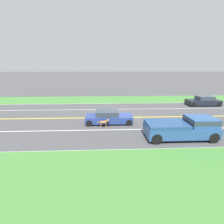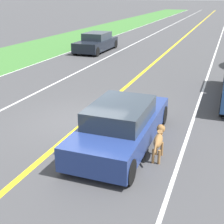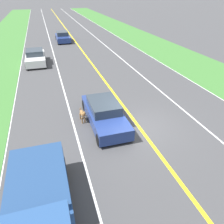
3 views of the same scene
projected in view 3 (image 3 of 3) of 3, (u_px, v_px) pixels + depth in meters
name	position (u px, v px, depth m)	size (l,w,h in m)	color
ground_plane	(139.00, 127.00, 12.30)	(400.00, 400.00, 0.00)	#424244
centre_divider_line	(139.00, 127.00, 12.29)	(0.18, 160.00, 0.01)	yellow
lane_edge_line_right	(5.00, 151.00, 10.51)	(0.14, 160.00, 0.01)	white
lane_dash_same_dir	(77.00, 138.00, 11.40)	(0.10, 160.00, 0.01)	white
lane_dash_oncoming	(192.00, 118.00, 13.19)	(0.10, 160.00, 0.01)	white
ego_car	(104.00, 113.00, 12.43)	(1.83, 4.66, 1.31)	navy
dog	(83.00, 114.00, 12.51)	(0.28, 1.22, 0.86)	olive
pickup_truck	(39.00, 218.00, 6.49)	(2.06, 5.48, 1.75)	#284C84
car_trailing_near	(35.00, 57.00, 22.15)	(1.91, 4.30, 1.40)	white
car_trailing_mid	(63.00, 37.00, 31.28)	(1.84, 4.34, 1.37)	navy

